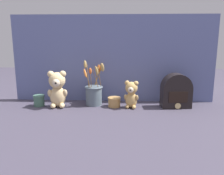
{
  "coord_description": "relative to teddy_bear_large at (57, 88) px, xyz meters",
  "views": [
    {
      "loc": [
        0.08,
        -1.57,
        0.48
      ],
      "look_at": [
        0.0,
        0.02,
        0.13
      ],
      "focal_mm": 38.0,
      "sensor_mm": 36.0,
      "label": 1
    }
  ],
  "objects": [
    {
      "name": "decorative_tin_tall",
      "position": [
        -0.14,
        0.02,
        -0.09
      ],
      "size": [
        0.08,
        0.08,
        0.08
      ],
      "color": "#47705B",
      "rests_on": "ground"
    },
    {
      "name": "teddy_bear_large",
      "position": [
        0.0,
        0.0,
        0.0
      ],
      "size": [
        0.14,
        0.13,
        0.25
      ],
      "color": "#DBBC84",
      "rests_on": "ground"
    },
    {
      "name": "vintage_radio",
      "position": [
        0.81,
        0.04,
        -0.02
      ],
      "size": [
        0.21,
        0.12,
        0.23
      ],
      "color": "black",
      "rests_on": "ground"
    },
    {
      "name": "ground_plane",
      "position": [
        0.37,
        0.02,
        -0.13
      ],
      "size": [
        4.0,
        4.0,
        0.0
      ],
      "primitive_type": "plane",
      "color": "#3D3847"
    },
    {
      "name": "backdrop_wall",
      "position": [
        0.37,
        0.19,
        0.18
      ],
      "size": [
        1.48,
        0.02,
        0.63
      ],
      "color": "slate",
      "rests_on": "ground"
    },
    {
      "name": "flower_vase",
      "position": [
        0.24,
        0.06,
        -0.04
      ],
      "size": [
        0.15,
        0.15,
        0.32
      ],
      "color": "slate",
      "rests_on": "ground"
    },
    {
      "name": "decorative_tin_short",
      "position": [
        0.39,
        0.03,
        -0.1
      ],
      "size": [
        0.09,
        0.09,
        0.07
      ],
      "color": "tan",
      "rests_on": "ground"
    },
    {
      "name": "teddy_bear_medium",
      "position": [
        0.5,
        0.01,
        -0.03
      ],
      "size": [
        0.1,
        0.09,
        0.19
      ],
      "color": "tan",
      "rests_on": "ground"
    }
  ]
}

